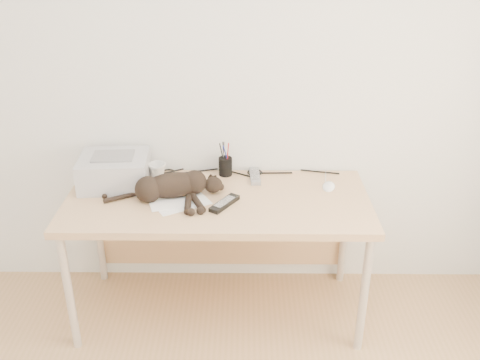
{
  "coord_description": "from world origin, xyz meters",
  "views": [
    {
      "loc": [
        0.14,
        -1.09,
        2.07
      ],
      "look_at": [
        0.12,
        1.34,
        0.87
      ],
      "focal_mm": 40.0,
      "sensor_mm": 36.0,
      "label": 1
    }
  ],
  "objects_px": {
    "cat": "(170,187)",
    "pen_cup": "(225,166)",
    "mug": "(157,171)",
    "mouse": "(329,184)",
    "desk": "(219,212)",
    "printer": "(115,170)"
  },
  "relations": [
    {
      "from": "cat",
      "to": "pen_cup",
      "type": "height_order",
      "value": "pen_cup"
    },
    {
      "from": "mug",
      "to": "mouse",
      "type": "xyz_separation_m",
      "value": [
        0.95,
        -0.1,
        -0.03
      ]
    },
    {
      "from": "desk",
      "to": "mug",
      "type": "distance_m",
      "value": 0.42
    },
    {
      "from": "pen_cup",
      "to": "mouse",
      "type": "relative_size",
      "value": 1.68
    },
    {
      "from": "cat",
      "to": "pen_cup",
      "type": "distance_m",
      "value": 0.4
    },
    {
      "from": "desk",
      "to": "mouse",
      "type": "bearing_deg",
      "value": 4.38
    },
    {
      "from": "mug",
      "to": "desk",
      "type": "bearing_deg",
      "value": -22.68
    },
    {
      "from": "cat",
      "to": "pen_cup",
      "type": "bearing_deg",
      "value": 30.87
    },
    {
      "from": "printer",
      "to": "mouse",
      "type": "height_order",
      "value": "printer"
    },
    {
      "from": "mug",
      "to": "mouse",
      "type": "distance_m",
      "value": 0.96
    },
    {
      "from": "cat",
      "to": "desk",
      "type": "bearing_deg",
      "value": 3.26
    },
    {
      "from": "printer",
      "to": "mouse",
      "type": "xyz_separation_m",
      "value": [
        1.17,
        -0.03,
        -0.07
      ]
    },
    {
      "from": "printer",
      "to": "mouse",
      "type": "bearing_deg",
      "value": -1.47
    },
    {
      "from": "printer",
      "to": "mug",
      "type": "xyz_separation_m",
      "value": [
        0.22,
        0.07,
        -0.04
      ]
    },
    {
      "from": "mug",
      "to": "pen_cup",
      "type": "distance_m",
      "value": 0.39
    },
    {
      "from": "mug",
      "to": "pen_cup",
      "type": "height_order",
      "value": "pen_cup"
    },
    {
      "from": "printer",
      "to": "mug",
      "type": "distance_m",
      "value": 0.23
    },
    {
      "from": "pen_cup",
      "to": "mouse",
      "type": "bearing_deg",
      "value": -15.44
    },
    {
      "from": "mug",
      "to": "mouse",
      "type": "height_order",
      "value": "mug"
    },
    {
      "from": "mouse",
      "to": "printer",
      "type": "bearing_deg",
      "value": -168.11
    },
    {
      "from": "printer",
      "to": "cat",
      "type": "relative_size",
      "value": 0.61
    },
    {
      "from": "cat",
      "to": "mug",
      "type": "height_order",
      "value": "cat"
    }
  ]
}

